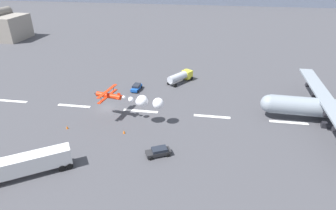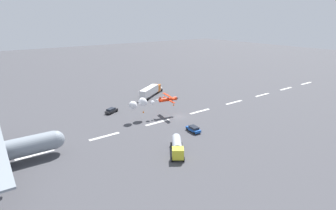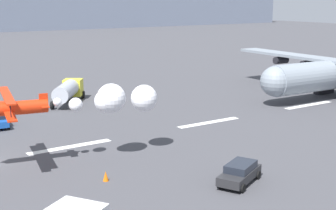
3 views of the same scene
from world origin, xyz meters
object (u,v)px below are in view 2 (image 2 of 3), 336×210
object	(u,v)px
semi_truck_orange	(151,91)
traffic_cone_near	(174,105)
fuel_tanker_truck	(177,146)
followme_car_yellow	(111,110)
stunt_biplane_red	(146,102)
traffic_cone_far	(143,112)
airport_staff_sedan	(193,129)
cargo_transport_plane	(3,151)

from	to	relation	value
semi_truck_orange	traffic_cone_near	bearing A→B (deg)	89.71
fuel_tanker_truck	followme_car_yellow	bearing A→B (deg)	-89.96
followme_car_yellow	traffic_cone_near	bearing A→B (deg)	164.18
stunt_biplane_red	traffic_cone_far	world-z (taller)	stunt_biplane_red
traffic_cone_far	stunt_biplane_red	bearing A→B (deg)	68.16
fuel_tanker_truck	airport_staff_sedan	size ratio (longest dim) A/B	1.80
traffic_cone_near	traffic_cone_far	distance (m)	12.05
semi_truck_orange	followme_car_yellow	distance (m)	21.99
airport_staff_sedan	traffic_cone_far	distance (m)	20.69
semi_truck_orange	airport_staff_sedan	bearing A→B (deg)	74.99
semi_truck_orange	traffic_cone_near	xyz separation A→B (m)	(0.07, 14.26, -1.77)
stunt_biplane_red	traffic_cone_near	xyz separation A→B (m)	(-14.03, -5.06, -4.67)
stunt_biplane_red	followme_car_yellow	size ratio (longest dim) A/B	3.34
fuel_tanker_truck	traffic_cone_far	distance (m)	28.61
semi_truck_orange	stunt_biplane_red	bearing A→B (deg)	53.87
traffic_cone_near	airport_staff_sedan	bearing A→B (deg)	65.75
cargo_transport_plane	fuel_tanker_truck	size ratio (longest dim) A/B	4.45
semi_truck_orange	airport_staff_sedan	size ratio (longest dim) A/B	3.25
semi_truck_orange	fuel_tanker_truck	bearing A→B (deg)	64.20
cargo_transport_plane	stunt_biplane_red	distance (m)	37.74
fuel_tanker_truck	traffic_cone_near	world-z (taller)	fuel_tanker_truck
followme_car_yellow	airport_staff_sedan	bearing A→B (deg)	112.45
cargo_transport_plane	traffic_cone_near	size ratio (longest dim) A/B	48.53
airport_staff_sedan	traffic_cone_near	size ratio (longest dim) A/B	6.06
semi_truck_orange	followme_car_yellow	size ratio (longest dim) A/B	3.12
cargo_transport_plane	airport_staff_sedan	distance (m)	43.07
followme_car_yellow	traffic_cone_near	size ratio (longest dim) A/B	6.31
cargo_transport_plane	traffic_cone_far	distance (m)	40.85
stunt_biplane_red	cargo_transport_plane	bearing A→B (deg)	9.40
followme_car_yellow	airport_staff_sedan	distance (m)	28.46
stunt_biplane_red	airport_staff_sedan	xyz separation A→B (m)	(-4.76, 15.54, -4.23)
cargo_transport_plane	stunt_biplane_red	xyz separation A→B (m)	(-37.20, -6.16, 1.63)
semi_truck_orange	followme_car_yellow	bearing A→B (deg)	22.95
airport_staff_sedan	traffic_cone_far	bearing A→B (deg)	-82.31
cargo_transport_plane	traffic_cone_near	xyz separation A→B (m)	(-51.23, -11.22, -3.04)
fuel_tanker_truck	stunt_biplane_red	bearing A→B (deg)	-105.17
followme_car_yellow	traffic_cone_near	distance (m)	20.94
fuel_tanker_truck	airport_staff_sedan	distance (m)	12.90
followme_car_yellow	traffic_cone_far	bearing A→B (deg)	144.37
airport_staff_sedan	fuel_tanker_truck	bearing A→B (deg)	32.53
traffic_cone_near	followme_car_yellow	bearing A→B (deg)	-15.82
stunt_biplane_red	followme_car_yellow	bearing A→B (deg)	-60.43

